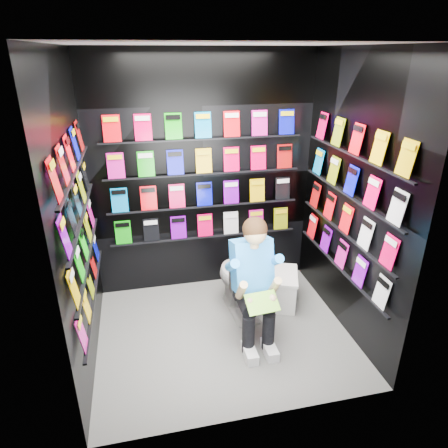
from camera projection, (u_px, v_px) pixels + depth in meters
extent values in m
plane|color=#61615F|center=(224.00, 333.00, 3.92)|extent=(2.40, 2.40, 0.00)
plane|color=white|center=(224.00, 44.00, 2.88)|extent=(2.40, 2.40, 0.00)
cube|color=black|center=(204.00, 177.00, 4.30)|extent=(2.40, 0.04, 2.60)
cube|color=black|center=(258.00, 268.00, 2.51)|extent=(2.40, 0.04, 2.60)
cube|color=black|center=(76.00, 223.00, 3.16)|extent=(0.04, 2.00, 2.60)
cube|color=black|center=(352.00, 200.00, 3.64)|extent=(0.04, 2.00, 2.60)
imported|color=silver|center=(240.00, 280.00, 4.14)|extent=(0.48, 0.78, 0.73)
cube|color=silver|center=(284.00, 290.00, 4.33)|extent=(0.39, 0.50, 0.34)
cube|color=silver|center=(285.00, 275.00, 4.26)|extent=(0.41, 0.53, 0.03)
cube|color=green|center=(262.00, 303.00, 3.40)|extent=(0.30, 0.19, 0.12)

